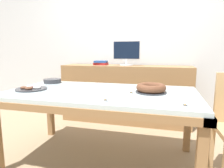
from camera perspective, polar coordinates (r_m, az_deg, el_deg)
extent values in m
plane|color=#997F60|center=(2.24, -2.93, -20.86)|extent=(12.00, 12.00, 0.00)
cube|color=silver|center=(3.42, 4.99, 12.27)|extent=(8.00, 0.10, 2.60)
cube|color=silver|center=(1.97, -3.11, -2.52)|extent=(1.83, 0.99, 0.04)
cube|color=olive|center=(1.56, -8.54, -7.67)|extent=(1.87, 0.08, 0.06)
cube|color=olive|center=(2.43, 0.38, -1.41)|extent=(1.87, 0.08, 0.06)
cube|color=olive|center=(2.41, -23.70, -2.28)|extent=(0.08, 1.02, 0.06)
cube|color=olive|center=(1.91, 23.37, -5.16)|extent=(0.08, 1.02, 0.06)
cube|color=olive|center=(1.62, 24.04, -20.65)|extent=(0.07, 0.07, 0.68)
cube|color=olive|center=(2.83, -17.19, -7.20)|extent=(0.07, 0.07, 0.68)
cube|color=olive|center=(2.43, 20.82, -10.16)|extent=(0.07, 0.07, 0.68)
cube|color=tan|center=(2.18, 26.54, -16.05)|extent=(0.04, 0.04, 0.45)
cube|color=olive|center=(3.19, 3.82, -2.83)|extent=(2.01, 0.44, 0.90)
cylinder|color=silver|center=(3.12, 4.12, 5.43)|extent=(0.20, 0.20, 0.02)
cylinder|color=silver|center=(3.12, 4.13, 6.40)|extent=(0.04, 0.04, 0.09)
cube|color=silver|center=(3.12, 4.17, 9.62)|extent=(0.42, 0.02, 0.28)
cube|color=black|center=(3.10, 4.12, 9.62)|extent=(0.40, 0.00, 0.26)
cube|color=maroon|center=(3.23, -3.23, 5.78)|extent=(0.22, 0.16, 0.04)
cube|color=#23478C|center=(3.23, -3.23, 6.40)|extent=(0.21, 0.17, 0.03)
cylinder|color=#333338|center=(1.93, 11.06, -2.24)|extent=(0.29, 0.29, 0.01)
torus|color=brown|center=(1.92, 11.10, -1.01)|extent=(0.28, 0.28, 0.07)
cylinder|color=#333338|center=(2.20, -22.04, -1.31)|extent=(0.31, 0.31, 0.01)
torus|color=white|center=(2.16, -20.64, -0.91)|extent=(0.08, 0.08, 0.02)
torus|color=pink|center=(2.23, -20.81, -0.56)|extent=(0.08, 0.08, 0.03)
torus|color=white|center=(2.26, -22.49, -0.59)|extent=(0.07, 0.07, 0.02)
torus|color=brown|center=(2.20, -23.89, -0.96)|extent=(0.07, 0.07, 0.02)
torus|color=brown|center=(2.14, -22.69, -1.14)|extent=(0.07, 0.07, 0.02)
cylinder|color=#333338|center=(2.57, -16.65, 0.42)|extent=(0.21, 0.21, 0.01)
cylinder|color=#333338|center=(2.57, -16.66, 0.64)|extent=(0.21, 0.21, 0.01)
cylinder|color=#333338|center=(2.57, -16.67, 0.86)|extent=(0.21, 0.21, 0.01)
cylinder|color=#333338|center=(2.57, -16.68, 1.08)|extent=(0.21, 0.21, 0.01)
cylinder|color=#333338|center=(2.57, -16.69, 1.30)|extent=(0.21, 0.21, 0.01)
cylinder|color=silver|center=(1.82, 5.53, -2.72)|extent=(0.04, 0.04, 0.02)
cylinder|color=white|center=(1.82, 5.54, -2.54)|extent=(0.03, 0.03, 0.00)
cone|color=#F9B74C|center=(1.82, 5.54, -2.14)|extent=(0.01, 0.01, 0.02)
cylinder|color=silver|center=(1.49, 20.11, -5.96)|extent=(0.04, 0.04, 0.02)
cylinder|color=white|center=(1.49, 20.12, -5.73)|extent=(0.03, 0.03, 0.00)
cone|color=#F9B74C|center=(1.49, 20.15, -5.25)|extent=(0.01, 0.01, 0.02)
cylinder|color=silver|center=(1.55, -1.97, -4.86)|extent=(0.04, 0.04, 0.02)
cylinder|color=white|center=(1.55, -1.97, -4.64)|extent=(0.03, 0.03, 0.00)
cone|color=#F9B74C|center=(1.54, -1.97, -4.17)|extent=(0.01, 0.01, 0.02)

